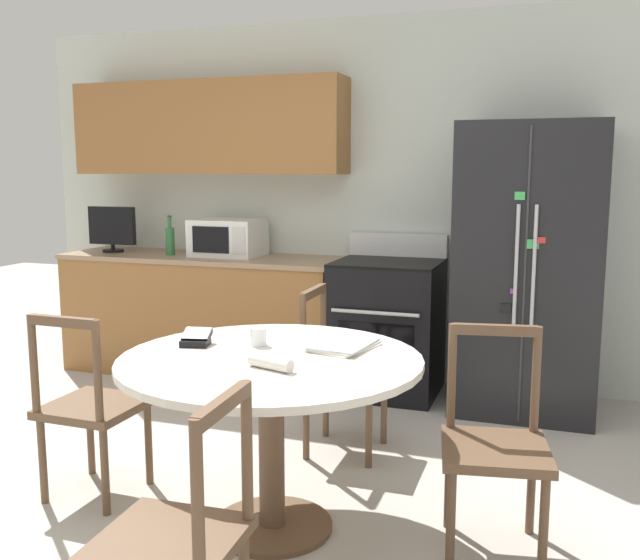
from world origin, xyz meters
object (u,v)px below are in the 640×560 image
Objects in this scene: countertop_tv at (112,228)px; dining_chair_near at (177,543)px; dining_chair_far at (341,374)px; wallet at (196,339)px; dining_chair_right at (495,447)px; candle_glass at (258,338)px; dining_chair_left at (91,408)px; microwave at (228,238)px; counter_bottle at (170,240)px; refrigerator at (528,269)px; oven_range at (387,326)px.

dining_chair_near is at bearing -52.47° from countertop_tv.
dining_chair_far reaches higher than wallet.
dining_chair_far is at bearing -51.07° from dining_chair_right.
countertop_tv is 2.77m from candle_glass.
microwave is at bearing 99.17° from dining_chair_left.
counter_bottle is at bearing -45.77° from dining_chair_right.
countertop_tv is at bearing -41.24° from dining_chair_right.
refrigerator is 1.69× the size of oven_range.
dining_chair_left is at bearing -115.02° from oven_range.
dining_chair_near is 11.36× the size of candle_glass.
microwave is at bearing 177.07° from refrigerator.
candle_glass is (-0.15, -0.76, 0.36)m from dining_chair_far.
countertop_tv is 2.45m from dining_chair_left.
oven_range is at bearing -1.19° from dining_chair_near.
countertop_tv reaches higher than dining_chair_right.
microwave is 0.55× the size of dining_chair_left.
candle_glass is at bearing 11.46° from dining_chair_left.
wallet is at bearing -101.83° from oven_range.
oven_range is 1.20× the size of dining_chair_far.
dining_chair_right is (0.90, -1.87, -0.03)m from oven_range.
wallet is at bearing -56.58° from counter_bottle.
candle_glass is at bearing 8.42° from dining_chair_near.
countertop_tv reaches higher than dining_chair_near.
oven_range is 1.75m from counter_bottle.
microwave is 2.19m from wallet.
oven_range is at bearing 1.18° from counter_bottle.
refrigerator is 3.67× the size of microwave.
oven_range reaches higher than dining_chair_near.
countertop_tv is 4.96× the size of candle_glass.
refrigerator is 3.06m from dining_chair_near.
dining_chair_left is at bearing -172.90° from wallet.
countertop_tv is at bearing 132.68° from wallet.
refrigerator is 2.58m from counter_bottle.
oven_range reaches higher than candle_glass.
countertop_tv is (-3.10, 0.03, 0.18)m from refrigerator.
dining_chair_right is 1.10m from candle_glass.
oven_range is 2.01m from wallet.
dining_chair_left and dining_chair_right have the same top height.
dining_chair_left is (0.30, -2.07, -0.60)m from microwave.
wallet is (-0.47, 1.00, 0.36)m from dining_chair_near.
microwave is 3.34m from dining_chair_near.
wallet is (-1.30, -0.07, 0.36)m from dining_chair_right.
oven_range is at bearing 65.97° from dining_chair_left.
counter_bottle reaches higher than dining_chair_far.
dining_chair_far is at bearing -89.52° from oven_range.
dining_chair_near and dining_chair_right have the same top height.
refrigerator is 6.18× the size of counter_bottle.
refrigerator reaches higher than dining_chair_far.
dining_chair_left is (-1.00, 0.94, 0.00)m from dining_chair_near.
dining_chair_far is 1.00× the size of dining_chair_right.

